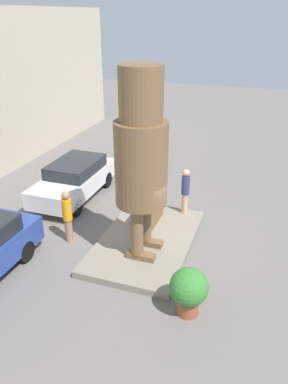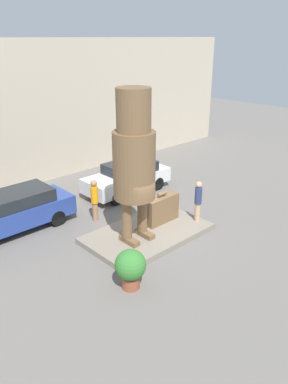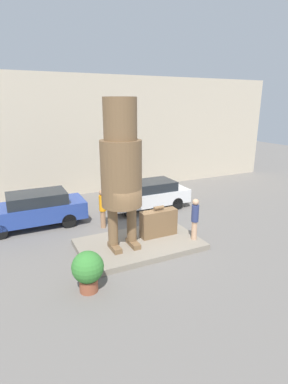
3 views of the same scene
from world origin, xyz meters
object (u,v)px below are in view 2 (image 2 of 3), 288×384
parked_car_white (128,177)px  worker_hivis (95,199)px  giant_suitcase (162,209)px  tourist (198,200)px  parked_car_blue (15,210)px  planter_pot (130,267)px  statue_figure (134,156)px

parked_car_white → worker_hivis: (-2.98, -1.40, 0.18)m
giant_suitcase → tourist: 1.48m
parked_car_blue → planter_pot: parked_car_blue is taller
giant_suitcase → parked_car_blue: size_ratio=0.33×
planter_pot → worker_hivis: 4.77m
worker_hivis → parked_car_white: bearing=25.1°
giant_suitcase → worker_hivis: worker_hivis is taller
planter_pot → statue_figure: bearing=45.3°
statue_figure → planter_pot: (-1.85, -1.87, -2.64)m
giant_suitcase → tourist: bearing=-39.3°
statue_figure → parked_car_blue: 5.42m
statue_figure → worker_hivis: bearing=88.8°
statue_figure → planter_pot: size_ratio=4.23×
tourist → parked_car_blue: (-5.48, 4.61, -0.29)m
tourist → parked_car_white: 4.56m
parked_car_blue → parked_car_white: parked_car_blue is taller
statue_figure → parked_car_blue: bearing=124.2°
statue_figure → worker_hivis: size_ratio=3.02×
planter_pot → worker_hivis: (1.90, 4.37, 0.25)m
worker_hivis → planter_pot: bearing=-113.5°
parked_car_blue → parked_car_white: (5.73, -0.07, -0.05)m
giant_suitcase → worker_hivis: bearing=125.9°
statue_figure → giant_suitcase: size_ratio=3.55×
giant_suitcase → worker_hivis: size_ratio=0.85×
parked_car_blue → planter_pot: 5.89m
statue_figure → parked_car_white: 5.57m
tourist → parked_car_white: bearing=86.8°
giant_suitcase → parked_car_white: size_ratio=0.35×
parked_car_white → giant_suitcase: bearing=69.4°
parked_car_white → planter_pot: (-4.88, -5.77, -0.07)m
giant_suitcase → planter_pot: size_ratio=1.19×
parked_car_blue → planter_pot: size_ratio=3.60×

